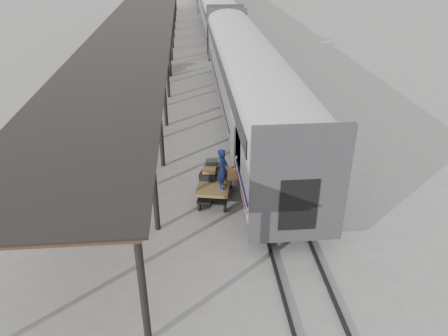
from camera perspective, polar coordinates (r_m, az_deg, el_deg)
name	(u,v)px	position (r m, az deg, el deg)	size (l,w,h in m)	color
ground	(194,198)	(17.80, -3.96, -3.96)	(160.00, 160.00, 0.00)	slate
train	(216,9)	(49.51, -1.11, 20.00)	(3.45, 76.01, 4.01)	silver
canopy	(145,10)	(39.67, -10.24, 19.59)	(4.90, 64.30, 4.15)	#422B19
rails	(216,34)	(50.14, -1.09, 17.05)	(1.54, 150.00, 0.12)	black
baggage_cart	(215,184)	(17.43, -1.14, -2.16)	(1.70, 2.60, 0.86)	brown
suitcase_stack	(214,171)	(17.53, -1.34, -0.37)	(1.46, 1.16, 0.60)	#3D3D40
luggage_tug	(146,66)	(34.84, -10.12, 12.93)	(1.08, 1.72, 1.50)	maroon
porter	(223,169)	(16.38, -0.15, -0.12)	(0.60, 0.39, 1.64)	navy
pedestrian	(137,72)	(32.66, -11.28, 12.19)	(1.03, 0.43, 1.76)	black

